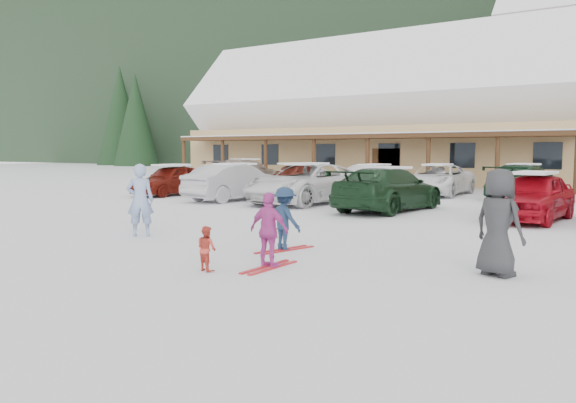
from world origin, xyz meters
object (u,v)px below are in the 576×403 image
Objects in this scene: parked_car_8 at (294,176)px; day_lodge at (388,124)px; parked_car_9 at (374,178)px; adult_skier at (140,200)px; parked_car_10 at (437,180)px; parked_car_11 at (523,182)px; toddler_red at (207,248)px; parked_car_4 at (533,197)px; parked_car_3 at (388,189)px; parked_car_7 at (245,173)px; child_navy at (285,219)px; parked_car_2 at (307,184)px; parked_car_0 at (172,180)px; child_magenta at (269,230)px; parked_car_1 at (235,182)px; bystander_dark at (498,223)px.

day_lodge is at bearing 95.31° from parked_car_8.
adult_skier is at bearing 101.81° from parked_car_9.
parked_car_10 is 3.76m from parked_car_11.
toddler_red is 11.08m from parked_car_4.
adult_skier is at bearing 77.48° from parked_car_3.
parked_car_7 is 15.46m from parked_car_11.
child_navy is 17.05m from parked_car_9.
parked_car_2 is at bearing -76.44° from day_lodge.
parked_car_9 is (-4.11, 7.85, -0.05)m from parked_car_3.
parked_car_3 is 1.00× the size of parked_car_11.
parked_car_10 is (10.34, 6.80, 0.01)m from parked_car_0.
parked_car_4 is 0.77× the size of parked_car_7.
parked_car_4 reaches higher than child_magenta.
parked_car_8 is (-9.98, 18.38, 0.30)m from toddler_red.
parked_car_11 is (0.90, 17.63, 0.08)m from child_magenta.
parked_car_0 is 9.91m from parked_car_9.
parked_car_11 is (-1.74, 7.87, 0.03)m from parked_car_4.
toddler_red is 10.80m from parked_car_3.
parked_car_9 is at bearing 176.61° from parked_car_10.
child_navy is at bearing -54.48° from parked_car_2.
day_lodge reaches higher than parked_car_0.
parked_car_3 is at bearing -84.76° from parked_car_10.
child_navy is 8.82m from parked_car_4.
parked_car_1 is at bearing -31.53° from child_navy.
toddler_red is 13.86m from parked_car_1.
day_lodge is at bearing 128.98° from parked_car_4.
parked_car_9 is (3.98, -10.99, -3.25)m from day_lodge.
toddler_red is (3.96, -2.10, -0.49)m from adult_skier.
child_magenta is at bearing 115.96° from parked_car_9.
bystander_dark is at bearing -30.16° from parked_car_0.
adult_skier is at bearing -97.56° from parked_car_10.
parked_car_8 is (-13.39, 7.85, -0.02)m from parked_car_4.
day_lodge is at bearing 79.17° from parked_car_0.
parked_car_9 is at bearing 178.86° from parked_car_7.
parked_car_9 is at bearing -57.37° from parked_car_3.
parked_car_8 is (-10.01, 15.99, 0.03)m from child_navy.
adult_skier is at bearing -61.08° from parked_car_8.
day_lodge is 20.75m from parked_car_3.
parked_car_4 reaches higher than toddler_red.
parked_car_11 is at bearing -174.37° from parked_car_9.
parked_car_7 is (-9.82, 16.89, -0.09)m from adult_skier.
parked_car_1 is at bearing -12.46° from bystander_dark.
parked_car_2 is (-9.25, 9.18, -0.10)m from bystander_dark.
parked_car_0 is at bearing 31.18° from parked_car_11.
day_lodge reaches higher than parked_car_4.
parked_car_1 reaches higher than parked_car_4.
parked_car_4 is at bearing -97.57° from child_navy.
parked_car_2 is 9.58m from parked_car_11.
toddler_red is at bearing 51.22° from bystander_dark.
parked_car_8 is at bearing -69.22° from parked_car_1.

